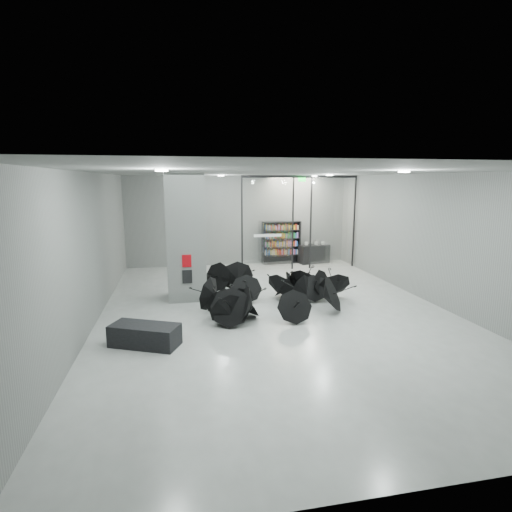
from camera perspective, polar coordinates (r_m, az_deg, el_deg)
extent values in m
plane|color=gray|center=(11.80, 2.88, -7.98)|extent=(14.00, 14.00, 0.00)
cube|color=slate|center=(11.18, 3.07, 11.83)|extent=(10.00, 14.00, 0.02)
cube|color=#5C5E5C|center=(18.13, -2.47, 5.07)|extent=(10.00, 0.02, 4.00)
cube|color=#5C5E5C|center=(5.05, 23.21, -10.85)|extent=(10.00, 0.02, 4.00)
cube|color=#5C5E5C|center=(11.21, -22.66, 0.74)|extent=(0.02, 14.00, 4.00)
cube|color=#5C5E5C|center=(13.44, 24.13, 2.17)|extent=(0.02, 14.00, 4.00)
cube|color=slate|center=(12.96, -10.03, 2.66)|extent=(1.20, 1.20, 4.00)
cube|color=#A50A07|center=(12.46, -9.87, -0.69)|extent=(0.28, 0.04, 0.38)
cube|color=black|center=(12.56, -9.79, -2.93)|extent=(0.30, 0.03, 0.42)
cube|color=#0CE533|center=(16.94, 6.58, 10.78)|extent=(0.30, 0.06, 0.15)
cube|color=silver|center=(16.85, 1.69, 4.65)|extent=(2.20, 0.02, 3.95)
cube|color=silver|center=(17.73, 10.89, 4.76)|extent=(2.00, 0.02, 3.95)
cube|color=black|center=(16.64, -2.02, 4.57)|extent=(0.06, 0.06, 4.00)
cube|color=black|center=(17.13, 5.29, 4.71)|extent=(0.06, 0.06, 4.00)
cube|color=black|center=(17.38, 7.83, 4.74)|extent=(0.06, 0.06, 4.00)
cube|color=black|center=(18.13, 13.84, 4.77)|extent=(0.06, 0.06, 4.00)
cube|color=black|center=(17.13, 6.38, 11.22)|extent=(5.00, 0.08, 0.10)
cube|color=black|center=(9.78, -15.60, -10.84)|extent=(1.71, 1.27, 0.51)
cube|color=black|center=(18.75, 8.26, 0.31)|extent=(1.51, 0.86, 0.86)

